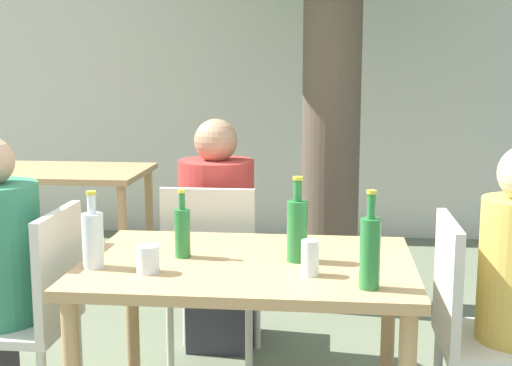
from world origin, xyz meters
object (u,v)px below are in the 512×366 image
Objects in this scene: drinking_glass_0 at (310,258)px; drinking_glass_1 at (148,259)px; patio_chair_0 at (34,307)px; dining_table_front at (248,283)px; green_bottle_3 at (297,229)px; green_bottle_0 at (370,251)px; patio_chair_2 at (212,265)px; green_bottle_2 at (182,231)px; water_bottle_1 at (93,238)px; person_seated_2 at (220,248)px; patio_chair_1 at (476,324)px; dining_table_back at (59,183)px.

drinking_glass_0 is 1.28× the size of drinking_glass_1.
patio_chair_0 is 7.24× the size of drinking_glass_0.
green_bottle_3 is (0.19, 0.02, 0.22)m from dining_table_front.
patio_chair_0 is at bearing -179.15° from green_bottle_3.
green_bottle_0 is 0.25m from drinking_glass_0.
patio_chair_0 is 2.76× the size of green_bottle_0.
patio_chair_2 is at bearing 110.62° from dining_table_front.
patio_chair_0 is at bearing -177.47° from green_bottle_2.
drinking_glass_1 is (0.22, -0.04, -0.06)m from water_bottle_1.
green_bottle_2 is (0.60, 0.03, 0.32)m from patio_chair_0.
person_seated_2 is 1.04m from green_bottle_3.
person_seated_2 reaches higher than green_bottle_2.
patio_chair_1 is at bearing 0.00° from dining_table_front.
patio_chair_2 is at bearing 69.61° from water_bottle_1.
patio_chair_1 is at bearing 5.96° from water_bottle_1.
green_bottle_3 is at bearing -1.44° from green_bottle_2.
green_bottle_3 is at bearing 107.03° from drinking_glass_0.
dining_table_front is 0.32m from green_bottle_2.
dining_table_back is at bearing 129.64° from green_bottle_3.
patio_chair_0 is at bearing 90.00° from patio_chair_1.
drinking_glass_0 is at bearing 81.64° from patio_chair_0.
green_bottle_0 is at bearing 77.40° from patio_chair_0.
patio_chair_2 is 3.23× the size of water_bottle_1.
green_bottle_3 is at bearing 21.58° from drinking_glass_1.
patio_chair_0 is 0.62m from drinking_glass_1.
dining_table_front is at bearing -175.24° from green_bottle_3.
dining_table_front is at bearing 29.57° from drinking_glass_1.
drinking_glass_1 is (-0.09, -0.86, 0.27)m from patio_chair_2.
green_bottle_0 is at bearing -50.17° from green_bottle_3.
green_bottle_0 is at bearing -32.69° from drinking_glass_0.
patio_chair_1 is at bearing -41.42° from dining_table_back.
green_bottle_0 is at bearing -24.43° from green_bottle_2.
patio_chair_0 is at bearing 47.61° from patio_chair_2.
green_bottle_3 reaches higher than patio_chair_2.
person_seated_2 is at bearing -90.00° from patio_chair_2.
green_bottle_0 reaches higher than water_bottle_1.
patio_chair_2 is 7.24× the size of drinking_glass_0.
water_bottle_1 is at bearing 171.81° from green_bottle_0.
green_bottle_2 is at bearing 178.56° from green_bottle_3.
patio_chair_1 is at bearing 14.64° from drinking_glass_0.
green_bottle_0 is 0.77m from green_bottle_2.
person_seated_2 reaches higher than dining_table_back.
patio_chair_0 is at bearing 167.40° from green_bottle_0.
patio_chair_1 is 3.23× the size of water_bottle_1.
dining_table_front is 0.87m from patio_chair_0.
patio_chair_1 is 1.46m from water_bottle_1.
dining_table_front is 12.58× the size of drinking_glass_1.
patio_chair_2 reaches higher than dining_table_back.
drinking_glass_1 is (-0.09, -1.09, 0.24)m from person_seated_2.
water_bottle_1 reaches higher than patio_chair_2.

